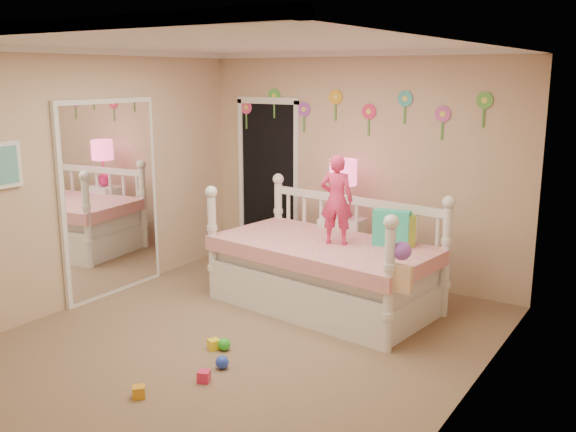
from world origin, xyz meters
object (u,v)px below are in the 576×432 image
Objects in this scene: nightstand at (342,252)px; daybed at (324,248)px; child at (337,200)px; table_lamp at (343,180)px.

daybed is at bearing -79.21° from nightstand.
daybed is 2.97× the size of nightstand.
child reaches higher than table_lamp.
child is 1.17× the size of nightstand.
nightstand is 0.83m from table_lamp.
child is at bearing 6.26° from daybed.
table_lamp reaches higher than daybed.
table_lamp is (0.00, -0.00, 0.83)m from nightstand.
daybed is 0.53m from child.
table_lamp is (-0.18, 0.72, 0.59)m from daybed.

